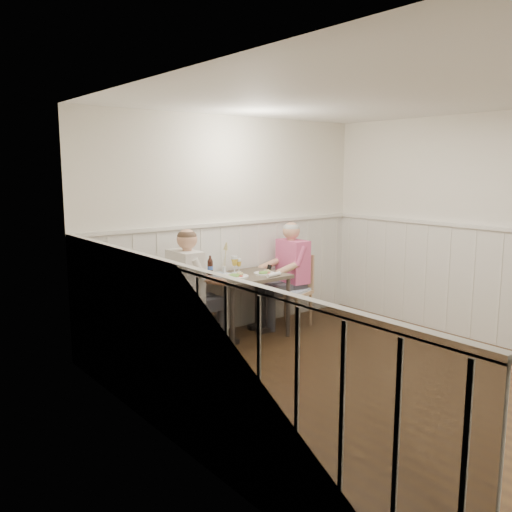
% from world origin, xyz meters
% --- Properties ---
extents(ground_plane, '(4.50, 4.50, 0.00)m').
position_xyz_m(ground_plane, '(0.00, 0.00, 0.00)').
color(ground_plane, '#49311E').
extents(room_shell, '(4.04, 4.54, 2.60)m').
position_xyz_m(room_shell, '(0.00, 0.00, 1.52)').
color(room_shell, white).
rests_on(room_shell, ground).
extents(wainscot, '(4.00, 4.49, 1.34)m').
position_xyz_m(wainscot, '(0.00, 0.69, 0.69)').
color(wainscot, silver).
rests_on(wainscot, ground).
extents(dining_table, '(0.91, 0.70, 0.75)m').
position_xyz_m(dining_table, '(-0.07, 1.84, 0.65)').
color(dining_table, '#4C4135').
rests_on(dining_table, ground).
extents(chair_right, '(0.54, 0.54, 0.91)m').
position_xyz_m(chair_right, '(0.68, 1.84, 0.49)').
color(chair_right, '#AB7556').
rests_on(chair_right, ground).
extents(chair_left, '(0.47, 0.47, 0.82)m').
position_xyz_m(chair_left, '(-0.86, 1.86, 0.44)').
color(chair_left, '#AB7556').
rests_on(chair_left, ground).
extents(man_in_pink, '(0.64, 0.45, 1.34)m').
position_xyz_m(man_in_pink, '(0.68, 1.89, 0.56)').
color(man_in_pink, '#3F3F47').
rests_on(man_in_pink, ground).
extents(diner_cream, '(0.63, 0.44, 1.37)m').
position_xyz_m(diner_cream, '(-0.85, 1.82, 0.57)').
color(diner_cream, '#3F3F47').
rests_on(diner_cream, ground).
extents(plate_man, '(0.25, 0.25, 0.06)m').
position_xyz_m(plate_man, '(0.13, 1.74, 0.77)').
color(plate_man, white).
rests_on(plate_man, dining_table).
extents(plate_diner, '(0.31, 0.31, 0.08)m').
position_xyz_m(plate_diner, '(-0.26, 1.78, 0.77)').
color(plate_diner, white).
rests_on(plate_diner, dining_table).
extents(beer_glass_a, '(0.06, 0.06, 0.16)m').
position_xyz_m(beer_glass_a, '(-0.02, 2.03, 0.86)').
color(beer_glass_a, silver).
rests_on(beer_glass_a, dining_table).
extents(beer_glass_b, '(0.08, 0.08, 0.21)m').
position_xyz_m(beer_glass_b, '(-0.10, 2.01, 0.89)').
color(beer_glass_b, silver).
rests_on(beer_glass_b, dining_table).
extents(beer_bottle, '(0.07, 0.07, 0.24)m').
position_xyz_m(beer_bottle, '(-0.41, 2.06, 0.85)').
color(beer_bottle, black).
rests_on(beer_bottle, dining_table).
extents(rolled_napkin, '(0.22, 0.08, 0.05)m').
position_xyz_m(rolled_napkin, '(0.13, 1.56, 0.77)').
color(rolled_napkin, white).
rests_on(rolled_napkin, dining_table).
extents(grass_vase, '(0.04, 0.04, 0.39)m').
position_xyz_m(grass_vase, '(-0.20, 2.08, 0.92)').
color(grass_vase, silver).
rests_on(grass_vase, dining_table).
extents(gingham_mat, '(0.40, 0.35, 0.01)m').
position_xyz_m(gingham_mat, '(-0.34, 2.02, 0.75)').
color(gingham_mat, '#6786B8').
rests_on(gingham_mat, dining_table).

